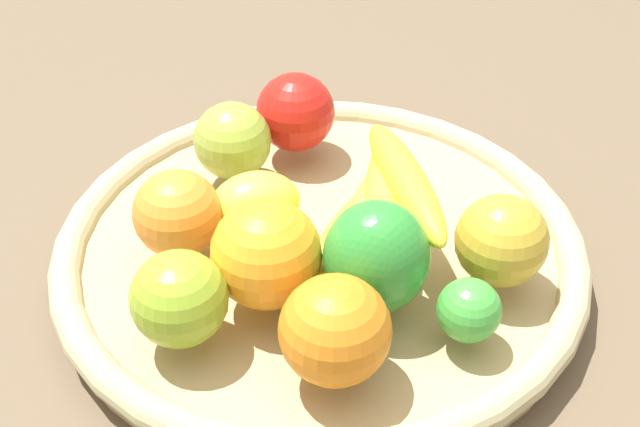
% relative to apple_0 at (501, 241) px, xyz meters
% --- Properties ---
extents(ground_plane, '(2.40, 2.40, 0.00)m').
position_rel_apple_0_xyz_m(ground_plane, '(-0.03, 0.14, -0.07)').
color(ground_plane, brown).
rests_on(ground_plane, ground).
extents(basket, '(0.43, 0.43, 0.04)m').
position_rel_apple_0_xyz_m(basket, '(-0.03, 0.14, -0.05)').
color(basket, tan).
rests_on(basket, ground_plane).
extents(apple_0, '(0.10, 0.10, 0.07)m').
position_rel_apple_0_xyz_m(apple_0, '(0.00, 0.00, 0.00)').
color(apple_0, gold).
rests_on(apple_0, basket).
extents(apple_3, '(0.09, 0.09, 0.07)m').
position_rel_apple_0_xyz_m(apple_3, '(-0.18, 0.16, -0.00)').
color(apple_3, '#8AAE2A').
rests_on(apple_3, basket).
extents(orange_2, '(0.10, 0.10, 0.07)m').
position_rel_apple_0_xyz_m(orange_2, '(-0.11, 0.22, -0.00)').
color(orange_2, orange).
rests_on(orange_2, basket).
extents(banana_bunch, '(0.16, 0.14, 0.07)m').
position_rel_apple_0_xyz_m(banana_bunch, '(-0.01, 0.10, 0.00)').
color(banana_bunch, yellow).
rests_on(banana_bunch, basket).
extents(bell_pepper, '(0.10, 0.10, 0.09)m').
position_rel_apple_0_xyz_m(bell_pepper, '(-0.08, 0.06, 0.01)').
color(bell_pepper, green).
rests_on(bell_pepper, basket).
extents(orange_0, '(0.08, 0.08, 0.08)m').
position_rel_apple_0_xyz_m(orange_0, '(-0.11, 0.13, 0.01)').
color(orange_0, orange).
rests_on(orange_0, basket).
extents(apple_2, '(0.09, 0.09, 0.07)m').
position_rel_apple_0_xyz_m(apple_2, '(-0.01, 0.25, -0.00)').
color(apple_2, '#90AA3C').
rests_on(apple_2, basket).
extents(apple_1, '(0.08, 0.08, 0.07)m').
position_rel_apple_0_xyz_m(apple_1, '(0.06, 0.23, 0.00)').
color(apple_1, red).
rests_on(apple_1, basket).
extents(lemon_0, '(0.09, 0.09, 0.05)m').
position_rel_apple_0_xyz_m(lemon_0, '(-0.06, 0.18, -0.01)').
color(lemon_0, yellow).
rests_on(lemon_0, basket).
extents(orange_1, '(0.11, 0.11, 0.08)m').
position_rel_apple_0_xyz_m(orange_1, '(-0.15, 0.05, 0.00)').
color(orange_1, orange).
rests_on(orange_1, basket).
extents(lime_0, '(0.06, 0.06, 0.05)m').
position_rel_apple_0_xyz_m(lime_0, '(-0.07, -0.01, -0.01)').
color(lime_0, green).
rests_on(lime_0, basket).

